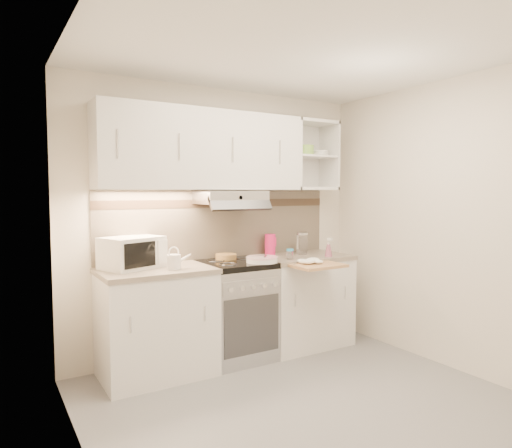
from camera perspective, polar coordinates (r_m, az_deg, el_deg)
name	(u,v)px	position (r m, az deg, el deg)	size (l,w,h in m)	color
ground	(309,406)	(3.54, 6.70, -21.63)	(3.00, 3.00, 0.00)	gray
room_shell	(282,179)	(3.49, 3.24, 5.62)	(3.04, 2.84, 2.52)	silver
base_cabinet_left	(157,324)	(3.96, -12.32, -12.16)	(0.90, 0.60, 0.86)	white
worktop_left	(156,271)	(3.86, -12.43, -5.74)	(0.92, 0.62, 0.04)	gray
base_cabinet_right	(302,302)	(4.65, 5.71, -9.66)	(0.90, 0.60, 0.86)	white
worktop_right	(302,257)	(4.56, 5.75, -4.17)	(0.92, 0.62, 0.04)	gray
electric_range	(236,310)	(4.25, -2.55, -10.67)	(0.60, 0.60, 0.90)	#B7B7BC
microwave	(132,253)	(3.90, -15.24, -3.46)	(0.55, 0.48, 0.26)	silver
watering_can	(175,261)	(3.79, -10.14, -4.58)	(0.22, 0.11, 0.19)	white
plate_stack	(262,259)	(4.09, 0.75, -4.45)	(0.28, 0.28, 0.06)	white
bread_loaf	(226,257)	(4.29, -3.77, -4.08)	(0.20, 0.20, 0.05)	#A87F44
pink_pitcher	(270,244)	(4.55, 1.79, -2.58)	(0.11, 0.11, 0.21)	#EC1C63
glass_jar	(302,243)	(4.61, 5.76, -2.44)	(0.12, 0.12, 0.22)	white
spice_jar	(290,254)	(4.29, 4.27, -3.74)	(0.07, 0.07, 0.10)	white
spray_bottle	(329,249)	(4.51, 9.06, -3.07)	(0.07, 0.07, 0.19)	pink
cutting_board	(314,265)	(4.16, 7.31, -5.09)	(0.46, 0.41, 0.03)	#A38951
dish_towel	(310,260)	(4.14, 6.77, -4.52)	(0.23, 0.19, 0.06)	silver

